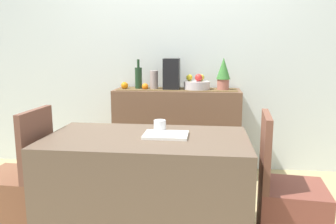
{
  "coord_description": "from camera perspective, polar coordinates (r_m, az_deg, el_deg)",
  "views": [
    {
      "loc": [
        0.35,
        -2.5,
        1.29
      ],
      "look_at": [
        0.01,
        0.38,
        0.75
      ],
      "focal_mm": 36.43,
      "sensor_mm": 36.0,
      "label": 1
    }
  ],
  "objects": [
    {
      "name": "wine_bottle",
      "position": [
        3.5,
        -4.96,
        5.75
      ],
      "size": [
        0.07,
        0.07,
        0.3
      ],
      "color": "#1F3A21",
      "rests_on": "sideboard_console"
    },
    {
      "name": "open_book",
      "position": [
        2.18,
        -0.36,
        -3.87
      ],
      "size": [
        0.28,
        0.21,
        0.02
      ],
      "primitive_type": "cube",
      "rotation": [
        0.0,
        0.0,
        0.0
      ],
      "color": "white",
      "rests_on": "dining_table"
    },
    {
      "name": "dining_table",
      "position": [
        2.3,
        -3.5,
        -13.07
      ],
      "size": [
        1.29,
        0.72,
        0.74
      ],
      "primitive_type": "cube",
      "color": "brown",
      "rests_on": "ground"
    },
    {
      "name": "potted_plant",
      "position": [
        3.43,
        9.25,
        6.49
      ],
      "size": [
        0.14,
        0.14,
        0.32
      ],
      "color": "#B06456",
      "rests_on": "sideboard_console"
    },
    {
      "name": "chair_by_corner",
      "position": [
        2.38,
        19.55,
        -15.68
      ],
      "size": [
        0.43,
        0.43,
        0.9
      ],
      "color": "brown",
      "rests_on": "ground"
    },
    {
      "name": "apple_upper",
      "position": [
        3.49,
        5.55,
        5.76
      ],
      "size": [
        0.07,
        0.07,
        0.07
      ],
      "primitive_type": "sphere",
      "color": "gold",
      "rests_on": "fruit_bowl"
    },
    {
      "name": "ground_plane",
      "position": [
        2.84,
        -1.1,
        -16.8
      ],
      "size": [
        6.4,
        6.4,
        0.02
      ],
      "primitive_type": "cube",
      "color": "tan",
      "rests_on": "ground"
    },
    {
      "name": "coffee_maker",
      "position": [
        3.45,
        0.61,
        6.37
      ],
      "size": [
        0.16,
        0.18,
        0.31
      ],
      "primitive_type": "cube",
      "color": "black",
      "rests_on": "sideboard_console"
    },
    {
      "name": "ceramic_vase",
      "position": [
        3.47,
        -2.36,
        5.38
      ],
      "size": [
        0.08,
        0.08,
        0.19
      ],
      "primitive_type": "cylinder",
      "color": "#A49390",
      "rests_on": "sideboard_console"
    },
    {
      "name": "table_runner",
      "position": [
        3.45,
        1.56,
        3.84
      ],
      "size": [
        1.19,
        0.32,
        0.01
      ],
      "primitive_type": "cube",
      "color": "brown",
      "rests_on": "sideboard_console"
    },
    {
      "name": "apple_right",
      "position": [
        3.42,
        5.15,
        5.74
      ],
      "size": [
        0.07,
        0.07,
        0.07
      ],
      "primitive_type": "sphere",
      "color": "red",
      "rests_on": "fruit_bowl"
    },
    {
      "name": "fruit_bowl",
      "position": [
        3.44,
        4.86,
        4.49
      ],
      "size": [
        0.26,
        0.26,
        0.08
      ],
      "primitive_type": "cylinder",
      "color": "silver",
      "rests_on": "table_runner"
    },
    {
      "name": "apple_front",
      "position": [
        3.48,
        3.59,
        5.76
      ],
      "size": [
        0.06,
        0.06,
        0.06
      ],
      "primitive_type": "sphere",
      "color": "gold",
      "rests_on": "fruit_bowl"
    },
    {
      "name": "sideboard_console",
      "position": [
        3.53,
        1.52,
        -3.38
      ],
      "size": [
        1.27,
        0.42,
        0.89
      ],
      "primitive_type": "cube",
      "color": "brown",
      "rests_on": "ground"
    },
    {
      "name": "chair_near_window",
      "position": [
        2.65,
        -23.75,
        -13.18
      ],
      "size": [
        0.41,
        0.41,
        0.9
      ],
      "color": "brown",
      "rests_on": "ground"
    },
    {
      "name": "coffee_cup",
      "position": [
        2.29,
        -1.37,
        -2.37
      ],
      "size": [
        0.08,
        0.08,
        0.08
      ],
      "primitive_type": "cylinder",
      "color": "silver",
      "rests_on": "dining_table"
    },
    {
      "name": "orange_loose_mid",
      "position": [
        3.44,
        -3.86,
        4.28
      ],
      "size": [
        0.06,
        0.06,
        0.06
      ],
      "primitive_type": "sphere",
      "color": "orange",
      "rests_on": "sideboard_console"
    },
    {
      "name": "orange_loose_far",
      "position": [
        3.51,
        -7.27,
        4.41
      ],
      "size": [
        0.07,
        0.07,
        0.07
      ],
      "primitive_type": "sphere",
      "color": "orange",
      "rests_on": "sideboard_console"
    },
    {
      "name": "room_wall_rear",
      "position": [
        3.7,
        1.36,
        11.39
      ],
      "size": [
        6.4,
        0.06,
        2.7
      ],
      "primitive_type": "cube",
      "color": "silver",
      "rests_on": "ground"
    }
  ]
}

